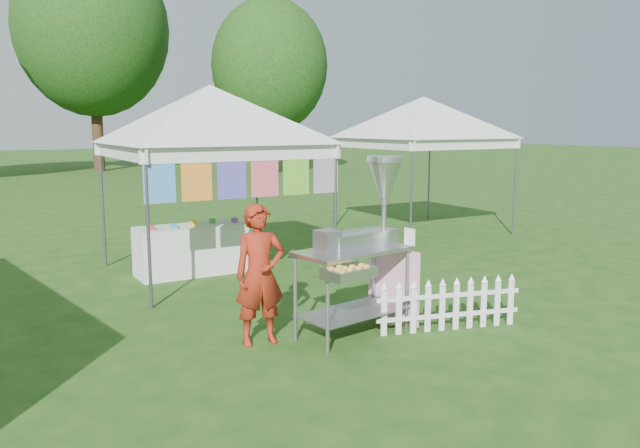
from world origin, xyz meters
TOP-DOWN VIEW (x-y plane):
  - ground at (0.00, 0.00)m, footprint 120.00×120.00m
  - canopy_main at (0.00, 3.49)m, footprint 4.24×4.24m
  - canopy_right at (5.50, 5.00)m, footprint 4.24×4.24m
  - tree_mid at (3.00, 28.00)m, footprint 7.60×7.60m
  - tree_right at (10.00, 22.00)m, footprint 5.60×5.60m
  - donut_cart at (0.49, -0.11)m, footprint 1.47×1.20m
  - vendor at (-0.74, 0.15)m, footprint 0.61×0.44m
  - picket_fence at (1.35, -0.57)m, footprint 1.74×0.51m
  - display_table at (-0.29, 3.67)m, footprint 1.80×0.70m

SIDE VIEW (x-z plane):
  - ground at x=0.00m, z-range 0.00..0.00m
  - picket_fence at x=1.35m, z-range 0.01..0.57m
  - display_table at x=-0.29m, z-range 0.00..0.79m
  - vendor at x=-0.74m, z-range 0.00..1.55m
  - donut_cart at x=0.49m, z-range 0.18..2.21m
  - canopy_main at x=0.00m, z-range 1.26..4.71m
  - canopy_right at x=5.50m, z-range 1.27..4.72m
  - tree_right at x=10.00m, z-range 0.97..9.39m
  - tree_mid at x=3.00m, z-range 1.38..12.90m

